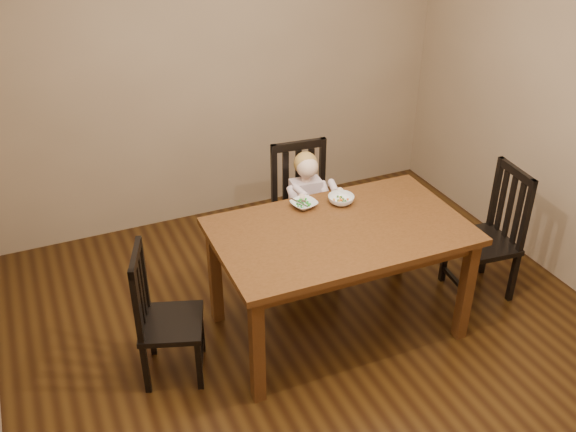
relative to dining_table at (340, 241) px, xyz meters
name	(u,v)px	position (x,y,z in m)	size (l,w,h in m)	color
room	(328,162)	(-0.17, -0.12, 0.64)	(4.01, 4.01, 2.71)	#3C250C
dining_table	(340,241)	(0.00, 0.00, 0.00)	(1.62, 0.99, 0.80)	#44280F
chair_child	(304,213)	(0.09, 0.74, -0.22)	(0.48, 0.46, 1.02)	black
chair_left	(163,317)	(-1.17, 0.05, -0.28)	(0.48, 0.49, 0.90)	black
chair_right	(490,235)	(1.20, -0.04, -0.24)	(0.45, 0.46, 0.98)	black
toddler	(306,202)	(0.09, 0.69, -0.09)	(0.30, 0.37, 0.51)	silver
bowl_peas	(304,204)	(-0.10, 0.34, 0.11)	(0.17, 0.17, 0.04)	white
bowl_veg	(341,200)	(0.15, 0.29, 0.12)	(0.18, 0.18, 0.06)	white
fork	(300,204)	(-0.14, 0.32, 0.14)	(0.09, 0.09, 0.04)	silver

